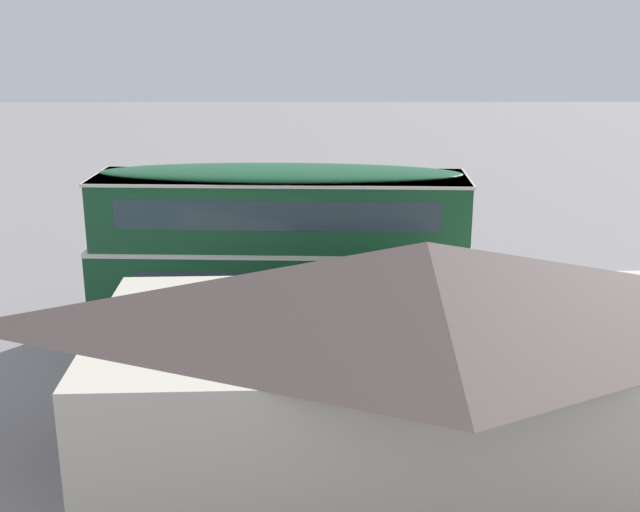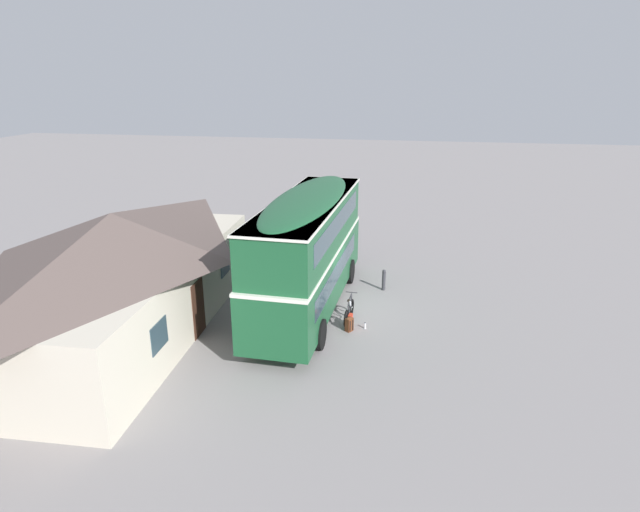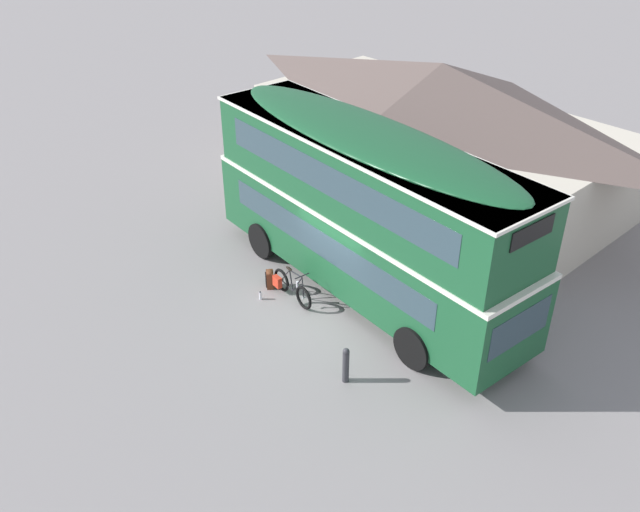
% 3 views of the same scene
% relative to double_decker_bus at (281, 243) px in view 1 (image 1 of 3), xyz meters
% --- Properties ---
extents(ground_plane, '(120.00, 120.00, 0.00)m').
position_rel_double_decker_bus_xyz_m(ground_plane, '(-0.02, -1.21, -2.64)').
color(ground_plane, gray).
extents(double_decker_bus, '(10.43, 2.96, 4.79)m').
position_rel_double_decker_bus_xyz_m(double_decker_bus, '(0.00, 0.00, 0.00)').
color(double_decker_bus, black).
rests_on(double_decker_bus, ground).
extents(touring_bicycle, '(1.74, 0.46, 1.02)m').
position_rel_double_decker_bus_xyz_m(touring_bicycle, '(-0.95, -1.80, -2.27)').
color(touring_bicycle, black).
rests_on(touring_bicycle, ground).
extents(backpack_on_ground, '(0.35, 0.33, 0.57)m').
position_rel_double_decker_bus_xyz_m(backpack_on_ground, '(-1.75, -1.91, -2.35)').
color(backpack_on_ground, '#592D19').
rests_on(backpack_on_ground, ground).
extents(water_bottle_clear_plastic, '(0.08, 0.08, 0.25)m').
position_rel_double_decker_bus_xyz_m(water_bottle_clear_plastic, '(-1.45, -2.48, -2.52)').
color(water_bottle_clear_plastic, silver).
rests_on(water_bottle_clear_plastic, ground).
extents(pub_building, '(13.53, 6.80, 4.52)m').
position_rel_double_decker_bus_xyz_m(pub_building, '(-3.10, 6.47, -0.33)').
color(pub_building, beige).
rests_on(pub_building, ground).
extents(kerb_bollard, '(0.16, 0.16, 0.97)m').
position_rel_double_decker_bus_xyz_m(kerb_bollard, '(2.50, -2.92, -2.15)').
color(kerb_bollard, '#333338').
rests_on(kerb_bollard, ground).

